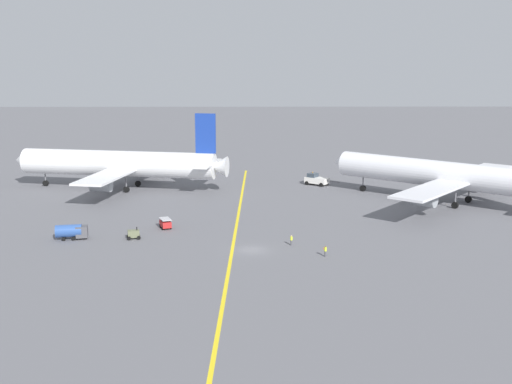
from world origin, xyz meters
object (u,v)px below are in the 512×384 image
Objects in this scene: airliner_at_gate_left at (120,164)px; pushback_tug at (316,180)px; ground_crew_ramp_agent_by_cones at (291,240)px; gse_gpu_cart_small at (134,234)px; gse_baggage_cart_near_cluster at (165,223)px; airliner_being_pushed at (449,176)px; ground_crew_marshaller_foreground at (325,251)px; gse_fuel_bowser_stubby at (72,231)px.

airliner_at_gate_left is 6.37× the size of pushback_tug.
gse_gpu_cart_small is at bearing 171.03° from ground_crew_ramp_agent_by_cones.
pushback_tug is 2.46× the size of gse_baggage_cart_near_cluster.
airliner_being_pushed is 45.02m from ground_crew_marshaller_foreground.
gse_baggage_cart_near_cluster is at bearing -67.28° from airliner_at_gate_left.
gse_baggage_cart_near_cluster is at bearing 153.49° from ground_crew_ramp_agent_by_cones.
gse_gpu_cart_small is (9.95, -40.22, -4.79)m from airliner_at_gate_left.
ground_crew_ramp_agent_by_cones is (34.43, -3.75, -0.50)m from gse_fuel_bowser_stubby.
pushback_tug is (-24.02, 19.50, -4.36)m from airliner_being_pushed.
airliner_at_gate_left is 1.12× the size of airliner_being_pushed.
pushback_tug is 4.77× the size of ground_crew_ramp_agent_by_cones.
pushback_tug is 48.09m from gse_baggage_cart_near_cluster.
airliner_at_gate_left is 29.52× the size of ground_crew_marshaller_foreground.
ground_crew_marshaller_foreground is at bearing -18.41° from gse_gpu_cart_small.
airliner_at_gate_left is 69.37m from airliner_being_pushed.
gse_fuel_bowser_stubby is 3.11× the size of ground_crew_marshaller_foreground.
airliner_at_gate_left is at bearing -174.57° from pushback_tug.
pushback_tug is at bearing 52.79° from gse_gpu_cart_small.
airliner_at_gate_left is at bearing 103.89° from gse_gpu_cart_small.
ground_crew_ramp_agent_by_cones is at bearing -6.22° from gse_fuel_bowser_stubby.
airliner_at_gate_left reaches higher than gse_fuel_bowser_stubby.
gse_baggage_cart_near_cluster is 1.94× the size of ground_crew_ramp_agent_by_cones.
airliner_being_pushed is 8.47× the size of gse_fuel_bowser_stubby.
gse_baggage_cart_near_cluster is at bearing -127.75° from pushback_tug.
gse_gpu_cart_small reaches higher than gse_baggage_cart_near_cluster.
gse_gpu_cart_small is at bearing 0.94° from gse_fuel_bowser_stubby.
airliner_being_pushed is at bearing -12.79° from airliner_at_gate_left.
gse_fuel_bowser_stubby reaches higher than ground_crew_ramp_agent_by_cones.
pushback_tug is at bearing 140.93° from airliner_being_pushed.
ground_crew_ramp_agent_by_cones is (-32.92, -28.77, -4.76)m from airliner_being_pushed.
airliner_being_pushed is at bearing 50.65° from ground_crew_marshaller_foreground.
airliner_at_gate_left is 9.50× the size of gse_fuel_bowser_stubby.
gse_baggage_cart_near_cluster is (14.19, -33.88, -4.72)m from airliner_at_gate_left.
airliner_being_pushed is at bearing 41.16° from ground_crew_ramp_agent_by_cones.
pushback_tug is (43.63, 4.15, -4.34)m from airliner_at_gate_left.
gse_gpu_cart_small is at bearing -156.69° from airliner_being_pushed.
ground_crew_marshaller_foreground is (38.95, -9.60, -0.47)m from gse_fuel_bowser_stubby.
ground_crew_marshaller_foreground is at bearing -129.35° from airliner_being_pushed.
airliner_being_pushed reaches higher than gse_baggage_cart_near_cluster.
airliner_at_gate_left reaches higher than ground_crew_ramp_agent_by_cones.
gse_gpu_cart_small is 1.46× the size of ground_crew_marshaller_foreground.
pushback_tug reaches higher than gse_baggage_cart_near_cluster.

